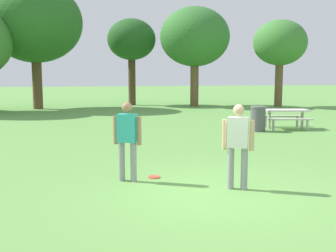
% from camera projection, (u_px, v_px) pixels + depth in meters
% --- Properties ---
extents(ground_plane, '(120.00, 120.00, 0.00)m').
position_uv_depth(ground_plane, '(215.00, 193.00, 7.76)').
color(ground_plane, '#609947').
extents(person_thrower, '(0.56, 0.36, 1.64)m').
position_uv_depth(person_thrower, '(127.00, 136.00, 8.52)').
color(person_thrower, gray).
rests_on(person_thrower, ground).
extents(person_catcher, '(0.56, 0.36, 1.64)m').
position_uv_depth(person_catcher, '(238.00, 141.00, 7.92)').
color(person_catcher, gray).
rests_on(person_catcher, ground).
extents(frisbee, '(0.26, 0.26, 0.03)m').
position_uv_depth(frisbee, '(154.00, 177.00, 8.92)').
color(frisbee, '#E04733').
rests_on(frisbee, ground).
extents(picnic_table_near, '(1.88, 1.64, 0.77)m').
position_uv_depth(picnic_table_near, '(286.00, 115.00, 16.58)').
color(picnic_table_near, beige).
rests_on(picnic_table_near, ground).
extents(trash_can_beside_table, '(0.59, 0.59, 0.96)m').
position_uv_depth(trash_can_beside_table, '(258.00, 119.00, 15.84)').
color(trash_can_beside_table, '#515156').
rests_on(trash_can_beside_table, ground).
extents(tree_far_right, '(5.65, 5.65, 7.60)m').
position_uv_depth(tree_far_right, '(35.00, 23.00, 24.92)').
color(tree_far_right, brown).
rests_on(tree_far_right, ground).
extents(tree_slender_mid, '(3.25, 3.25, 5.82)m').
position_uv_depth(tree_slender_mid, '(132.00, 41.00, 28.02)').
color(tree_slender_mid, '#4C3823').
rests_on(tree_slender_mid, ground).
extents(tree_back_left, '(4.52, 4.52, 6.44)m').
position_uv_depth(tree_back_left, '(195.00, 37.00, 26.99)').
color(tree_back_left, brown).
rests_on(tree_back_left, ground).
extents(tree_back_right, '(3.41, 3.41, 5.57)m').
position_uv_depth(tree_back_right, '(280.00, 43.00, 26.58)').
color(tree_back_right, brown).
rests_on(tree_back_right, ground).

